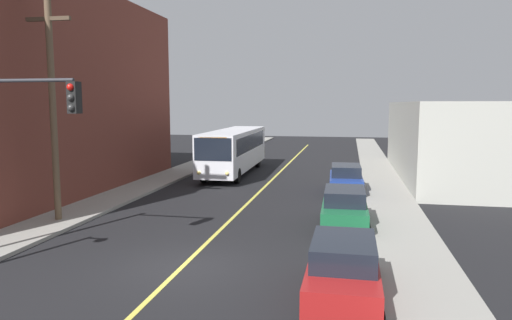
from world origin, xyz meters
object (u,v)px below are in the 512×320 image
parked_car_red (343,268)px  utility_pole_near (52,92)px  parked_car_blue (346,178)px  traffic_signal_left_corner (21,129)px  parked_car_green (344,207)px  city_bus (234,149)px

parked_car_red → utility_pole_near: 14.26m
parked_car_blue → utility_pole_near: 16.02m
parked_car_red → traffic_signal_left_corner: size_ratio=0.74×
parked_car_green → traffic_signal_left_corner: (-10.35, -5.99, 3.46)m
city_bus → parked_car_green: 16.00m
parked_car_green → utility_pole_near: utility_pole_near is taller
parked_car_green → utility_pole_near: size_ratio=0.45×
parked_car_green → traffic_signal_left_corner: size_ratio=0.74×
parked_car_green → utility_pole_near: (-12.13, -1.70, 4.77)m
city_bus → parked_car_blue: size_ratio=2.74×
city_bus → traffic_signal_left_corner: size_ratio=2.03×
parked_car_blue → traffic_signal_left_corner: traffic_signal_left_corner is taller
parked_car_red → parked_car_green: same height
parked_car_blue → traffic_signal_left_corner: bearing=-127.2°
parked_car_red → traffic_signal_left_corner: traffic_signal_left_corner is taller
city_bus → traffic_signal_left_corner: (-2.22, -19.75, 2.49)m
parked_car_blue → utility_pole_near: bearing=-142.4°
city_bus → traffic_signal_left_corner: traffic_signal_left_corner is taller
city_bus → parked_car_green: city_bus is taller
parked_car_green → parked_car_blue: same height
city_bus → traffic_signal_left_corner: bearing=-96.4°
parked_car_blue → traffic_signal_left_corner: size_ratio=0.74×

